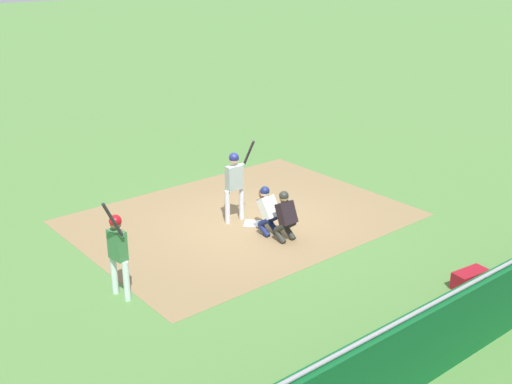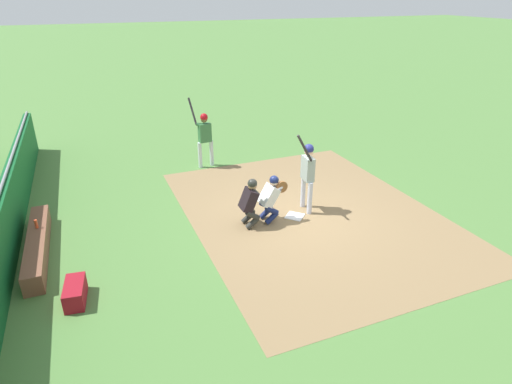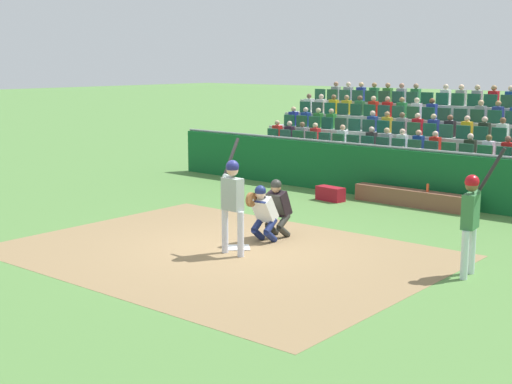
{
  "view_description": "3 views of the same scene",
  "coord_description": "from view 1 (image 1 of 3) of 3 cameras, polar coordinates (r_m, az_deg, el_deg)",
  "views": [
    {
      "loc": [
        -9.22,
        -11.71,
        6.65
      ],
      "look_at": [
        -0.08,
        -0.24,
        0.99
      ],
      "focal_mm": 43.84,
      "sensor_mm": 36.0,
      "label": 1
    },
    {
      "loc": [
        9.06,
        -4.66,
        5.44
      ],
      "look_at": [
        0.16,
        -1.17,
        0.99
      ],
      "focal_mm": 30.46,
      "sensor_mm": 36.0,
      "label": 2
    },
    {
      "loc": [
        -9.67,
        10.64,
        3.77
      ],
      "look_at": [
        0.37,
        -0.97,
        0.99
      ],
      "focal_mm": 50.98,
      "sensor_mm": 36.0,
      "label": 3
    }
  ],
  "objects": [
    {
      "name": "home_plate_umpire",
      "position": [
        15.15,
        2.69,
        -2.02
      ],
      "size": [
        0.46,
        0.46,
        1.29
      ],
      "color": "#2C2D28",
      "rests_on": "ground_plane"
    },
    {
      "name": "dugout_bench",
      "position": [
        12.13,
        16.45,
        -11.86
      ],
      "size": [
        3.3,
        0.4,
        0.44
      ],
      "primitive_type": "cube",
      "color": "brown",
      "rests_on": "ground_plane"
    },
    {
      "name": "dugout_wall",
      "position": [
        12.04,
        20.33,
        -9.92
      ],
      "size": [
        16.74,
        0.24,
        1.47
      ],
      "color": "#0F5626",
      "rests_on": "ground_plane"
    },
    {
      "name": "ground_plane",
      "position": [
        16.32,
        -0.31,
        -2.93
      ],
      "size": [
        160.0,
        160.0,
        0.0
      ],
      "primitive_type": "plane",
      "color": "#507E3D"
    },
    {
      "name": "catcher_crouching",
      "position": [
        15.53,
        1.06,
        -1.42
      ],
      "size": [
        0.49,
        0.73,
        1.25
      ],
      "color": "navy",
      "rests_on": "ground_plane"
    },
    {
      "name": "infield_dirt_patch",
      "position": [
        16.68,
        -1.37,
        -2.37
      ],
      "size": [
        8.46,
        6.45,
        0.01
      ],
      "primitive_type": "cube",
      "rotation": [
        0.0,
        0.0,
        0.02
      ],
      "color": "olive",
      "rests_on": "ground_plane"
    },
    {
      "name": "batter_at_plate",
      "position": [
        16.07,
        -1.95,
        1.21
      ],
      "size": [
        0.6,
        0.63,
        2.27
      ],
      "color": "silver",
      "rests_on": "ground_plane"
    },
    {
      "name": "equipment_duffel_bag",
      "position": [
        14.04,
        18.91,
        -7.53
      ],
      "size": [
        0.83,
        0.45,
        0.38
      ],
      "primitive_type": "cube",
      "rotation": [
        0.0,
        0.0,
        -0.11
      ],
      "color": "maroon",
      "rests_on": "ground_plane"
    },
    {
      "name": "water_bottle_on_bench",
      "position": [
        11.66,
        15.3,
        -11.32
      ],
      "size": [
        0.07,
        0.07,
        0.21
      ],
      "primitive_type": "cylinder",
      "color": "#DD4524",
      "rests_on": "dugout_bench"
    },
    {
      "name": "on_deck_batter",
      "position": [
        12.8,
        -12.52,
        -4.91
      ],
      "size": [
        0.57,
        0.7,
        2.3
      ],
      "color": "silver",
      "rests_on": "ground_plane"
    },
    {
      "name": "home_plate_marker",
      "position": [
        16.31,
        -0.31,
        -2.88
      ],
      "size": [
        0.62,
        0.62,
        0.02
      ],
      "primitive_type": "cube",
      "rotation": [
        0.0,
        0.0,
        0.79
      ],
      "color": "white",
      "rests_on": "infield_dirt_patch"
    }
  ]
}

